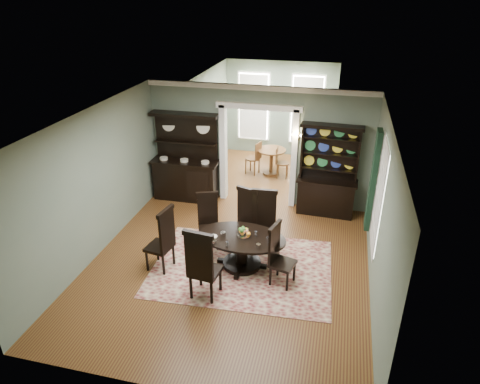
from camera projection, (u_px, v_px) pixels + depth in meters
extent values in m
cube|color=brown|center=(228.00, 267.00, 8.58)|extent=(5.50, 6.00, 0.01)
cube|color=silver|center=(225.00, 122.00, 7.26)|extent=(5.50, 6.00, 0.01)
cube|color=slate|center=(93.00, 185.00, 8.50)|extent=(0.01, 6.00, 3.00)
cube|color=slate|center=(381.00, 217.00, 7.34)|extent=(0.01, 6.00, 3.00)
cube|color=slate|center=(163.00, 307.00, 5.30)|extent=(5.50, 0.01, 3.00)
cube|color=slate|center=(189.00, 140.00, 10.92)|extent=(1.85, 0.01, 3.00)
cube|color=slate|center=(334.00, 152.00, 10.15)|extent=(1.85, 0.01, 3.00)
cube|color=slate|center=(259.00, 96.00, 9.99)|extent=(1.80, 0.01, 0.50)
cube|color=white|center=(259.00, 88.00, 9.86)|extent=(5.50, 0.10, 0.12)
cube|color=brown|center=(269.00, 174.00, 12.73)|extent=(3.50, 3.50, 0.01)
cube|color=silver|center=(272.00, 71.00, 11.41)|extent=(3.50, 3.50, 0.01)
cube|color=slate|center=(211.00, 121.00, 12.43)|extent=(0.01, 3.50, 3.00)
cube|color=slate|center=(334.00, 130.00, 11.70)|extent=(0.01, 3.50, 3.00)
cube|color=slate|center=(280.00, 109.00, 13.59)|extent=(3.50, 0.01, 3.00)
cube|color=white|center=(254.00, 107.00, 13.71)|extent=(1.05, 0.06, 2.20)
cube|color=white|center=(307.00, 110.00, 13.35)|extent=(1.05, 0.06, 2.20)
cube|color=white|center=(224.00, 152.00, 10.84)|extent=(0.14, 0.25, 2.50)
cube|color=white|center=(294.00, 159.00, 10.46)|extent=(0.14, 0.25, 2.50)
cube|color=white|center=(259.00, 106.00, 10.10)|extent=(2.08, 0.25, 0.14)
cube|color=white|center=(379.00, 197.00, 7.82)|extent=(0.02, 1.10, 2.00)
cube|color=white|center=(379.00, 197.00, 7.82)|extent=(0.01, 1.22, 2.12)
cube|color=black|center=(373.00, 181.00, 8.43)|extent=(0.10, 0.35, 2.10)
cube|color=gold|center=(297.00, 136.00, 10.11)|extent=(0.08, 0.05, 0.18)
sphere|color=#FFD88C|center=(293.00, 135.00, 9.97)|extent=(0.07, 0.07, 0.07)
sphere|color=#FFD88C|center=(301.00, 135.00, 9.93)|extent=(0.07, 0.07, 0.07)
cube|color=maroon|center=(242.00, 268.00, 8.53)|extent=(3.64, 2.72, 0.01)
ellipsoid|color=black|center=(242.00, 237.00, 8.32)|extent=(1.80, 1.20, 0.05)
cylinder|color=black|center=(242.00, 239.00, 8.34)|extent=(1.70, 1.70, 0.03)
cylinder|color=black|center=(242.00, 251.00, 8.46)|extent=(0.22, 0.22, 0.60)
cylinder|color=black|center=(242.00, 263.00, 8.59)|extent=(0.77, 0.77, 0.09)
cylinder|color=silver|center=(244.00, 236.00, 8.28)|extent=(0.25, 0.25, 0.04)
cube|color=black|center=(209.00, 229.00, 9.05)|extent=(0.55, 0.53, 0.06)
cube|color=black|center=(208.00, 209.00, 9.05)|extent=(0.42, 0.19, 0.73)
cube|color=black|center=(207.00, 194.00, 8.89)|extent=(0.46, 0.22, 0.07)
cylinder|color=black|center=(201.00, 242.00, 8.98)|extent=(0.05, 0.05, 0.43)
cylinder|color=black|center=(217.00, 241.00, 9.01)|extent=(0.05, 0.05, 0.43)
cylinder|color=black|center=(201.00, 234.00, 9.28)|extent=(0.05, 0.05, 0.43)
cylinder|color=black|center=(216.00, 233.00, 9.31)|extent=(0.05, 0.05, 0.43)
cube|color=black|center=(242.00, 229.00, 8.95)|extent=(0.60, 0.59, 0.06)
cube|color=black|center=(248.00, 208.00, 8.92)|extent=(0.47, 0.20, 0.81)
cube|color=black|center=(248.00, 190.00, 8.74)|extent=(0.51, 0.24, 0.08)
cylinder|color=black|center=(230.00, 241.00, 9.00)|extent=(0.05, 0.05, 0.48)
cylinder|color=black|center=(245.00, 246.00, 8.82)|extent=(0.05, 0.05, 0.48)
cylinder|color=black|center=(240.00, 233.00, 9.28)|extent=(0.05, 0.05, 0.48)
cylinder|color=black|center=(254.00, 238.00, 9.10)|extent=(0.05, 0.05, 0.48)
cube|color=black|center=(262.00, 233.00, 8.78)|extent=(0.52, 0.50, 0.06)
cube|color=black|center=(264.00, 210.00, 8.78)|extent=(0.49, 0.09, 0.83)
cube|color=black|center=(265.00, 191.00, 8.59)|extent=(0.54, 0.11, 0.09)
cylinder|color=black|center=(252.00, 248.00, 8.75)|extent=(0.05, 0.05, 0.49)
cylinder|color=black|center=(270.00, 249.00, 8.69)|extent=(0.05, 0.05, 0.49)
cylinder|color=black|center=(254.00, 238.00, 9.09)|extent=(0.05, 0.05, 0.49)
cylinder|color=black|center=(272.00, 239.00, 9.03)|extent=(0.05, 0.05, 0.49)
cube|color=black|center=(159.00, 247.00, 8.35)|extent=(0.53, 0.55, 0.06)
cube|color=black|center=(167.00, 231.00, 8.09)|extent=(0.13, 0.48, 0.81)
cube|color=black|center=(165.00, 212.00, 7.90)|extent=(0.16, 0.53, 0.08)
cylinder|color=black|center=(158.00, 250.00, 8.67)|extent=(0.05, 0.05, 0.48)
cylinder|color=black|center=(147.00, 260.00, 8.36)|extent=(0.05, 0.05, 0.48)
cylinder|color=black|center=(174.00, 254.00, 8.54)|extent=(0.05, 0.05, 0.48)
cylinder|color=black|center=(163.00, 265.00, 8.23)|extent=(0.05, 0.05, 0.48)
cube|color=black|center=(283.00, 264.00, 7.92)|extent=(0.52, 0.53, 0.06)
cube|color=black|center=(274.00, 244.00, 7.83)|extent=(0.16, 0.43, 0.74)
cube|color=black|center=(275.00, 226.00, 7.66)|extent=(0.19, 0.47, 0.08)
cylinder|color=black|center=(287.00, 281.00, 7.80)|extent=(0.05, 0.05, 0.44)
cylinder|color=black|center=(294.00, 271.00, 8.07)|extent=(0.05, 0.05, 0.44)
cylinder|color=black|center=(270.00, 276.00, 7.95)|extent=(0.05, 0.05, 0.44)
cylinder|color=black|center=(278.00, 266.00, 8.22)|extent=(0.05, 0.05, 0.44)
cube|color=black|center=(205.00, 271.00, 7.59)|extent=(0.56, 0.55, 0.07)
cube|color=black|center=(199.00, 257.00, 7.21)|extent=(0.51, 0.12, 0.87)
cube|color=black|center=(198.00, 235.00, 7.02)|extent=(0.56, 0.14, 0.09)
cylinder|color=black|center=(220.00, 279.00, 7.81)|extent=(0.06, 0.06, 0.51)
cylinder|color=black|center=(201.00, 274.00, 7.94)|extent=(0.06, 0.06, 0.51)
cylinder|color=black|center=(212.00, 292.00, 7.48)|extent=(0.06, 0.06, 0.51)
cylinder|color=black|center=(191.00, 287.00, 7.60)|extent=(0.06, 0.06, 0.51)
cube|color=black|center=(186.00, 180.00, 11.10)|extent=(1.62, 0.58, 1.01)
cube|color=black|center=(185.00, 162.00, 10.87)|extent=(1.73, 0.63, 0.05)
cube|color=black|center=(187.00, 136.00, 10.80)|extent=(1.62, 0.10, 1.19)
cube|color=black|center=(186.00, 142.00, 10.76)|extent=(1.57, 0.31, 0.04)
cube|color=black|center=(184.00, 115.00, 10.43)|extent=(1.72, 0.38, 0.08)
cube|color=black|center=(326.00, 197.00, 10.39)|extent=(1.35, 0.53, 0.86)
cube|color=black|center=(327.00, 181.00, 10.20)|extent=(1.45, 0.58, 0.04)
cube|color=black|center=(330.00, 152.00, 10.08)|extent=(1.33, 0.11, 1.30)
cube|color=black|center=(302.00, 151.00, 10.13)|extent=(0.06, 0.25, 1.33)
cube|color=black|center=(358.00, 156.00, 9.86)|extent=(0.06, 0.25, 1.33)
cube|color=black|center=(333.00, 127.00, 9.68)|extent=(1.44, 0.36, 0.08)
cube|color=black|center=(328.00, 169.00, 10.16)|extent=(1.34, 0.30, 0.03)
cube|color=black|center=(330.00, 154.00, 9.99)|extent=(1.34, 0.30, 0.03)
cube|color=black|center=(332.00, 138.00, 9.83)|extent=(1.34, 0.30, 0.03)
cylinder|color=#583719|center=(272.00, 150.00, 12.40)|extent=(0.84, 0.84, 0.04)
cylinder|color=#583719|center=(271.00, 162.00, 12.56)|extent=(0.10, 0.10, 0.73)
cylinder|color=#583719|center=(271.00, 173.00, 12.72)|extent=(0.46, 0.46, 0.06)
cylinder|color=#583719|center=(253.00, 158.00, 12.57)|extent=(0.42, 0.42, 0.04)
cube|color=#583719|center=(258.00, 151.00, 12.37)|extent=(0.13, 0.37, 0.52)
cylinder|color=#583719|center=(250.00, 163.00, 12.86)|extent=(0.04, 0.04, 0.47)
cylinder|color=#583719|center=(246.00, 167.00, 12.63)|extent=(0.04, 0.04, 0.47)
cylinder|color=#583719|center=(259.00, 165.00, 12.73)|extent=(0.04, 0.04, 0.47)
cylinder|color=#583719|center=(255.00, 169.00, 12.50)|extent=(0.04, 0.04, 0.47)
cylinder|color=#583719|center=(283.00, 163.00, 12.34)|extent=(0.38, 0.38, 0.04)
cube|color=#583719|center=(277.00, 155.00, 12.27)|extent=(0.04, 0.35, 0.48)
cylinder|color=#583719|center=(286.00, 172.00, 12.30)|extent=(0.03, 0.03, 0.43)
cylinder|color=#583719|center=(287.00, 169.00, 12.53)|extent=(0.03, 0.03, 0.43)
cylinder|color=#583719|center=(277.00, 172.00, 12.35)|extent=(0.03, 0.03, 0.43)
cylinder|color=#583719|center=(278.00, 168.00, 12.58)|extent=(0.03, 0.03, 0.43)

